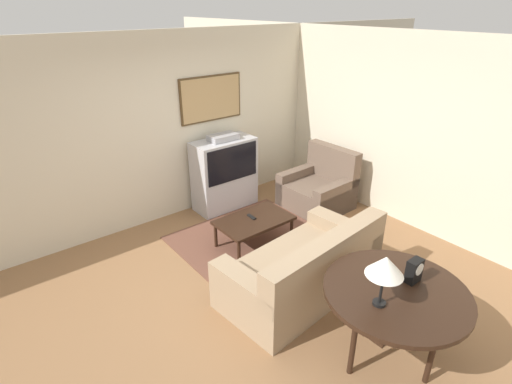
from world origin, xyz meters
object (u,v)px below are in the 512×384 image
object	(u,v)px
couch	(304,270)
armchair	(319,189)
tv	(224,173)
table_lamp	(385,267)
console_table	(396,296)
coffee_table	(254,222)
mantel_clock	(414,271)

from	to	relation	value
couch	armchair	world-z (taller)	armchair
couch	armchair	xyz separation A→B (m)	(1.71, 1.39, -0.00)
tv	table_lamp	xyz separation A→B (m)	(-0.80, -3.45, 0.54)
tv	console_table	bearing A→B (deg)	-98.71
armchair	table_lamp	world-z (taller)	table_lamp
couch	armchair	size ratio (longest dim) A/B	1.96
couch	coffee_table	size ratio (longest dim) A/B	1.94
console_table	tv	bearing A→B (deg)	81.29
armchair	table_lamp	size ratio (longest dim) A/B	2.07
couch	coffee_table	distance (m)	1.14
coffee_table	table_lamp	distance (m)	2.43
couch	table_lamp	bearing A→B (deg)	70.93
armchair	table_lamp	xyz separation A→B (m)	(-1.99, -2.52, 0.83)
coffee_table	armchair	bearing A→B (deg)	9.70
tv	coffee_table	size ratio (longest dim) A/B	1.22
tv	mantel_clock	size ratio (longest dim) A/B	5.37
table_lamp	console_table	bearing A→B (deg)	1.44
table_lamp	mantel_clock	xyz separation A→B (m)	(0.49, -0.00, -0.27)
coffee_table	console_table	distance (m)	2.28
couch	console_table	xyz separation A→B (m)	(-0.01, -1.13, 0.38)
console_table	mantel_clock	bearing A→B (deg)	-2.12
coffee_table	table_lamp	bearing A→B (deg)	-101.46
armchair	console_table	distance (m)	3.07
coffee_table	table_lamp	size ratio (longest dim) A/B	2.09
mantel_clock	tv	bearing A→B (deg)	84.86
table_lamp	armchair	bearing A→B (deg)	51.76
tv	armchair	world-z (taller)	tv
armchair	console_table	size ratio (longest dim) A/B	0.77
table_lamp	mantel_clock	size ratio (longest dim) A/B	2.10
table_lamp	coffee_table	bearing A→B (deg)	78.54
armchair	mantel_clock	xyz separation A→B (m)	(-1.50, -2.52, 0.56)
console_table	mantel_clock	world-z (taller)	mantel_clock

